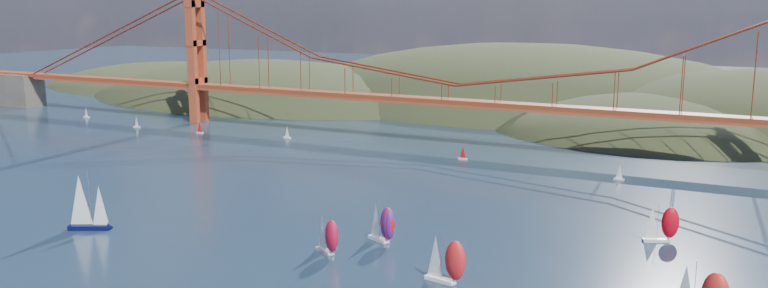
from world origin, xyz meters
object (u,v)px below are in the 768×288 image
Objects in this scene: sloop_navy at (86,203)px; racer_1 at (445,259)px; racer_0 at (327,234)px; racer_3 at (661,223)px; racer_rwb at (381,222)px.

sloop_navy reaches higher than racer_1.
racer_1 is at bearing 19.69° from racer_0.
racer_rwb is (-53.85, -27.27, 0.22)m from racer_3.
sloop_navy reaches higher than racer_rwb.
racer_0 is 0.89× the size of racer_1.
racer_rwb is (-21.52, 16.25, -0.21)m from racer_1.
racer_1 reaches higher than racer_3.
sloop_navy reaches higher than racer_3.
racer_0 is 13.66m from racer_rwb.
racer_rwb is at bearing -8.49° from sloop_navy.
racer_rwb reaches higher than racer_0.
racer_3 is (32.34, 43.52, -0.43)m from racer_1.
racer_1 is at bearing -23.72° from sloop_navy.
sloop_navy is 85.64m from racer_1.
racer_3 is at bearing 51.18° from racer_rwb.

